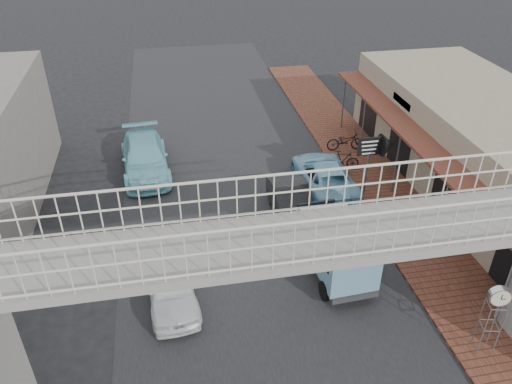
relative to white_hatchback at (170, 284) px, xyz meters
name	(u,v)px	position (x,y,z in m)	size (l,w,h in m)	color
ground	(264,287)	(3.18, -0.06, -0.67)	(120.00, 120.00, 0.00)	black
road_strip	(264,287)	(3.18, -0.06, -0.66)	(10.00, 60.00, 0.01)	black
sidewalk	(402,218)	(9.68, 2.94, -0.62)	(3.00, 40.00, 0.10)	brown
shophouse_row	(497,156)	(14.15, 3.94, 1.34)	(7.20, 18.00, 4.00)	gray
footbridge	(297,303)	(3.18, -4.06, 2.51)	(16.40, 2.40, 6.34)	gray
white_hatchback	(170,284)	(0.00, 0.00, 0.00)	(1.58, 3.92, 1.33)	white
dark_sedan	(292,205)	(5.13, 3.82, 0.02)	(1.45, 4.16, 1.37)	black
angkot_curb	(324,175)	(7.16, 5.92, 0.00)	(2.23, 4.83, 1.34)	#78B4D0
angkot_far	(145,157)	(-0.82, 9.00, 0.09)	(2.12, 5.22, 1.51)	#7BC7D5
angkot_van	(336,243)	(5.81, 0.37, 0.57)	(2.03, 4.06, 1.95)	black
motorcycle_near	(345,141)	(9.32, 9.19, -0.06)	(0.67, 1.93, 1.01)	black
motorcycle_far	(343,160)	(8.55, 7.32, -0.10)	(0.44, 1.56, 0.94)	black
street_clock	(498,299)	(9.02, -3.99, 1.50)	(0.64, 0.57, 2.49)	#59595B
arrow_sign	(385,146)	(9.50, 5.06, 1.71)	(1.62, 1.02, 2.82)	#59595B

